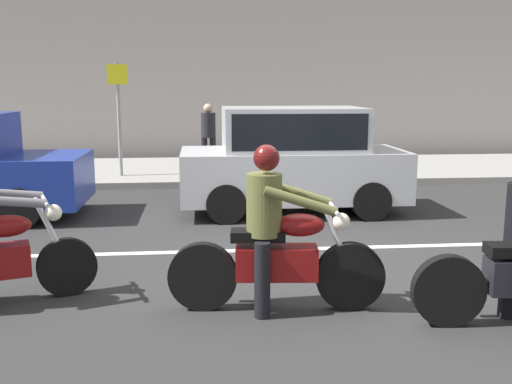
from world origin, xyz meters
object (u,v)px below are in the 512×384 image
object	(u,v)px
street_sign_post	(119,108)
parked_hatchback_silver	(292,159)
pedestrian_bystander	(208,133)
motorcycle_with_rider_olive	(275,244)

from	to	relation	value
street_sign_post	parked_hatchback_silver	bearing A→B (deg)	-46.81
street_sign_post	pedestrian_bystander	xyz separation A→B (m)	(2.00, 0.29, -0.59)
parked_hatchback_silver	motorcycle_with_rider_olive	bearing A→B (deg)	-100.98
motorcycle_with_rider_olive	street_sign_post	bearing A→B (deg)	107.32
parked_hatchback_silver	pedestrian_bystander	world-z (taller)	parked_hatchback_silver
motorcycle_with_rider_olive	pedestrian_bystander	world-z (taller)	pedestrian_bystander
parked_hatchback_silver	street_sign_post	xyz separation A→B (m)	(-3.37, 3.59, 0.73)
parked_hatchback_silver	street_sign_post	size ratio (longest dim) A/B	1.50
motorcycle_with_rider_olive	street_sign_post	size ratio (longest dim) A/B	0.84
motorcycle_with_rider_olive	parked_hatchback_silver	xyz separation A→B (m)	(0.86, 4.45, 0.27)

